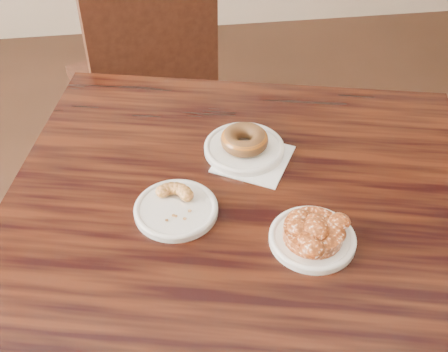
{
  "coord_description": "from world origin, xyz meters",
  "views": [
    {
      "loc": [
        -0.23,
        -0.52,
        1.54
      ],
      "look_at": [
        -0.12,
        0.3,
        0.8
      ],
      "focal_mm": 45.0,
      "sensor_mm": 36.0,
      "label": 1
    }
  ],
  "objects": [
    {
      "name": "apple_fritter",
      "position": [
        0.03,
        0.15,
        0.78
      ],
      "size": [
        0.15,
        0.15,
        0.04
      ],
      "primitive_type": null,
      "color": "#441A07",
      "rests_on": "plate_fritter"
    },
    {
      "name": "plate_donut",
      "position": [
        -0.06,
        0.42,
        0.76
      ],
      "size": [
        0.18,
        0.18,
        0.01
      ],
      "primitive_type": "cylinder",
      "color": "white",
      "rests_on": "napkin"
    },
    {
      "name": "glazed_donut",
      "position": [
        -0.06,
        0.42,
        0.78
      ],
      "size": [
        0.1,
        0.1,
        0.04
      ],
      "primitive_type": "torus",
      "color": "#9A4516",
      "rests_on": "plate_donut"
    },
    {
      "name": "plate_cruller",
      "position": [
        -0.22,
        0.26,
        0.76
      ],
      "size": [
        0.16,
        0.16,
        0.01
      ],
      "primitive_type": "cylinder",
      "color": "silver",
      "rests_on": "cafe_table"
    },
    {
      "name": "cafe_table",
      "position": [
        -0.09,
        0.23,
        0.38
      ],
      "size": [
        1.16,
        1.16,
        0.75
      ],
      "primitive_type": "cube",
      "rotation": [
        0.0,
        0.0,
        -0.24
      ],
      "color": "black",
      "rests_on": "floor"
    },
    {
      "name": "plate_fritter",
      "position": [
        0.03,
        0.15,
        0.76
      ],
      "size": [
        0.16,
        0.16,
        0.01
      ],
      "primitive_type": "cylinder",
      "color": "white",
      "rests_on": "cafe_table"
    },
    {
      "name": "cruller_fragment",
      "position": [
        -0.22,
        0.26,
        0.77
      ],
      "size": [
        0.1,
        0.1,
        0.03
      ],
      "primitive_type": null,
      "color": "brown",
      "rests_on": "plate_cruller"
    },
    {
      "name": "chair_far",
      "position": [
        -0.3,
        1.21,
        0.45
      ],
      "size": [
        0.59,
        0.59,
        0.9
      ],
      "primitive_type": null,
      "rotation": [
        0.0,
        0.0,
        3.49
      ],
      "color": "black",
      "rests_on": "floor"
    },
    {
      "name": "napkin",
      "position": [
        -0.04,
        0.4,
        0.75
      ],
      "size": [
        0.2,
        0.2,
        0.0
      ],
      "primitive_type": "cube",
      "rotation": [
        0.0,
        0.0,
        -0.51
      ],
      "color": "white",
      "rests_on": "cafe_table"
    }
  ]
}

